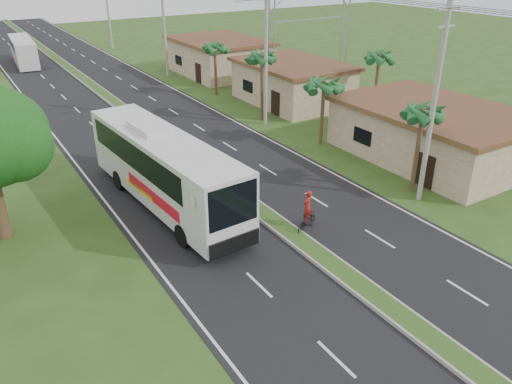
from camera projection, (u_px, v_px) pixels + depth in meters
ground at (324, 260)px, 22.72m from camera, size 180.00×180.00×0.00m
road_asphalt at (158, 135)px, 37.96m from camera, size 14.00×160.00×0.02m
median_strip at (157, 134)px, 37.92m from camera, size 1.20×160.00×0.18m
lane_edge_left at (67, 152)px, 34.77m from camera, size 0.12×160.00×0.01m
lane_edge_right at (234, 121)px, 41.16m from camera, size 0.12×160.00×0.01m
shop_near at (433, 133)px, 33.18m from camera, size 8.60×12.60×3.52m
shop_mid at (292, 82)px, 45.34m from camera, size 7.60×10.60×3.67m
shop_far at (219, 56)px, 55.98m from camera, size 8.60×11.60×3.82m
palm_verge_a at (423, 113)px, 27.22m from camera, size 2.40×2.40×5.45m
palm_verge_b at (324, 84)px, 34.43m from camera, size 2.40×2.40×5.05m
palm_verge_c at (262, 57)px, 39.15m from camera, size 2.40×2.40×5.85m
palm_verge_d at (215, 47)px, 46.49m from camera, size 2.40×2.40×5.25m
palm_behind_shop at (379, 57)px, 40.33m from camera, size 2.40×2.40×5.65m
utility_pole_a at (434, 101)px, 25.81m from camera, size 1.60×0.28×11.00m
utility_pole_b at (266, 45)px, 37.73m from camera, size 3.20×0.28×12.00m
utility_pole_c at (164, 23)px, 53.24m from camera, size 1.60×0.28×11.00m
utility_pole_d at (108, 8)px, 68.59m from camera, size 1.60×0.28×10.50m
billboard_lattice at (311, 11)px, 53.07m from camera, size 10.18×1.18×12.07m
coach_bus_main at (163, 166)px, 26.59m from camera, size 3.70×13.54×4.33m
coach_bus_far at (23, 50)px, 60.69m from camera, size 2.95×10.54×3.03m
motorcyclist at (307, 216)px, 24.84m from camera, size 1.72×1.07×2.20m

